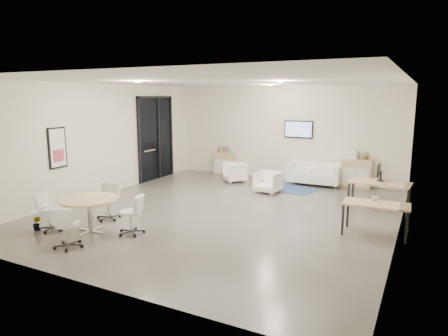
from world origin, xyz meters
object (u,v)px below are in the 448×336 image
object	(u,v)px
sideboard_left	(224,163)
loveseat	(315,174)
desk_front	(376,207)
armchair_left	(235,171)
armchair_right	(268,181)
round_table	(89,202)
desk_rear	(380,185)
sideboard_right	(356,173)

from	to	relation	value
sideboard_left	loveseat	distance (m)	3.42
desk_front	armchair_left	bearing A→B (deg)	142.92
loveseat	desk_front	bearing A→B (deg)	-60.76
armchair_right	desk_front	distance (m)	4.14
loveseat	round_table	world-z (taller)	same
sideboard_left	desk_rear	xyz separation A→B (m)	(5.64, -2.59, 0.27)
sideboard_right	desk_front	size ratio (longest dim) A/B	0.69
loveseat	round_table	bearing A→B (deg)	-114.05
loveseat	desk_front	distance (m)	4.85
sideboard_left	round_table	xyz separation A→B (m)	(0.38, -6.98, 0.24)
sideboard_right	round_table	distance (m)	8.17
sideboard_left	armchair_left	world-z (taller)	sideboard_left
loveseat	desk_front	world-z (taller)	loveseat
sideboard_left	desk_front	bearing A→B (deg)	-37.51
sideboard_left	desk_front	world-z (taller)	sideboard_left
armchair_right	desk_front	world-z (taller)	armchair_right
desk_front	round_table	world-z (taller)	round_table
loveseat	desk_front	xyz separation A→B (m)	(2.36, -4.23, 0.27)
round_table	desk_rear	bearing A→B (deg)	39.91
desk_rear	sideboard_right	bearing A→B (deg)	114.95
desk_front	round_table	distance (m)	5.96
sideboard_right	desk_rear	world-z (taller)	sideboard_right
desk_rear	sideboard_left	bearing A→B (deg)	159.89
sideboard_right	armchair_right	world-z (taller)	sideboard_right
sideboard_right	desk_front	distance (m)	4.54
sideboard_left	armchair_left	size ratio (longest dim) A/B	1.14
armchair_left	round_table	world-z (taller)	round_table
sideboard_right	desk_rear	bearing A→B (deg)	-69.58
armchair_left	desk_rear	world-z (taller)	desk_rear
loveseat	desk_rear	xyz separation A→B (m)	(2.22, -2.38, 0.34)
sideboard_left	armchair_right	distance (m)	3.15
sideboard_left	armchair_right	bearing A→B (deg)	-38.63
round_table	armchair_right	bearing A→B (deg)	67.53
loveseat	desk_front	size ratio (longest dim) A/B	1.26
sideboard_right	round_table	size ratio (longest dim) A/B	0.76
sideboard_right	armchair_left	bearing A→B (deg)	-165.36
armchair_left	desk_front	xyz separation A→B (m)	(4.86, -3.42, 0.25)
sideboard_right	armchair_left	distance (m)	3.89
armchair_right	round_table	size ratio (longest dim) A/B	0.59
armchair_left	armchair_right	world-z (taller)	armchair_left
armchair_right	desk_rear	world-z (taller)	desk_rear
sideboard_right	armchair_right	size ratio (longest dim) A/B	1.28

